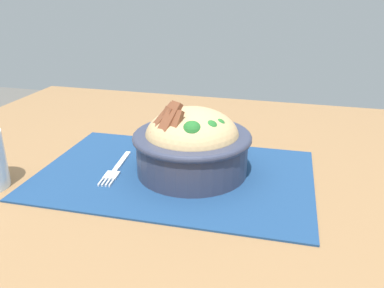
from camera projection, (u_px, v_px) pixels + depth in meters
The scene contains 4 objects.
table at pixel (198, 208), 0.69m from camera, with size 1.18×0.95×0.77m.
placemat at pixel (175, 174), 0.66m from camera, with size 0.45×0.29×0.00m, color navy.
bowl at pixel (192, 144), 0.65m from camera, with size 0.22×0.22×0.13m.
fork at pixel (116, 169), 0.67m from camera, with size 0.03×0.13×0.00m.
Camera 1 is at (-0.14, 0.58, 1.07)m, focal length 36.86 mm.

